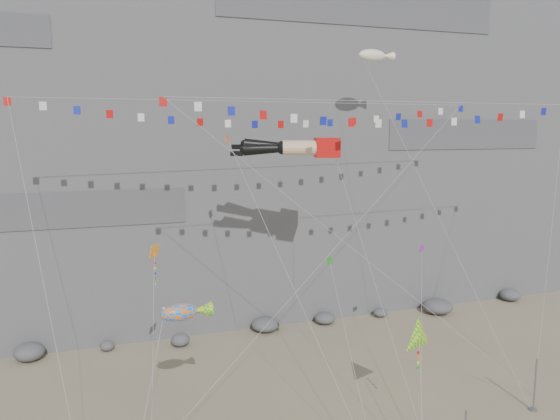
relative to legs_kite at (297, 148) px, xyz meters
name	(u,v)px	position (x,y,z in m)	size (l,w,h in m)	color
cliff	(224,71)	(0.38, 24.11, 7.79)	(80.00, 28.00, 50.00)	slate
talus_boulders	(265,325)	(0.38, 9.11, -16.61)	(60.00, 3.00, 1.20)	#5D5D62
anchor_pole_right	(535,385)	(12.93, -10.47, -15.40)	(0.12, 0.12, 3.62)	gray
legs_kite	(297,148)	(0.00, 0.00, 0.00)	(8.05, 18.13, 22.88)	red
flag_banner_upper	(268,102)	(-1.48, 2.30, 3.33)	(35.00, 15.09, 28.48)	red
flag_banner_lower	(393,102)	(5.28, -4.18, 3.15)	(30.55, 5.04, 23.10)	red
harlequin_kite	(154,252)	(-10.77, -4.36, -5.99)	(2.28, 8.31, 13.50)	red
fish_windsock	(179,313)	(-9.76, -6.95, -9.03)	(5.28, 5.04, 9.81)	orange
delta_kite	(419,338)	(4.21, -9.99, -11.20)	(4.51, 6.50, 8.87)	yellow
blimp_windsock	(372,56)	(8.45, 4.70, 7.32)	(6.42, 15.76, 29.11)	#F4EDC9
small_kite_a	(229,144)	(-4.96, 0.20, 0.29)	(5.40, 14.42, 22.99)	#FF5E15
small_kite_b	(422,252)	(9.06, -2.65, -7.79)	(6.81, 10.58, 15.16)	purple
small_kite_c	(330,264)	(0.54, -4.88, -7.48)	(2.36, 11.46, 14.71)	#1B9316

